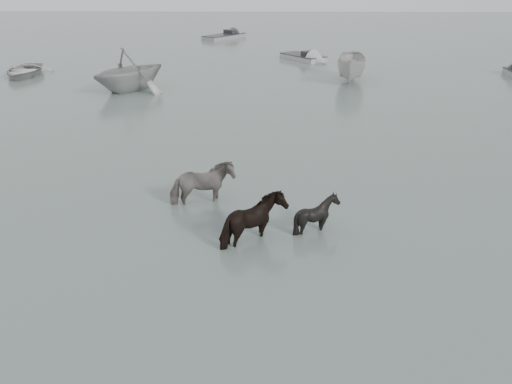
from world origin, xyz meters
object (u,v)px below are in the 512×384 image
at_px(pony_dark, 255,214).
at_px(pony_black, 317,209).
at_px(pony_pinto, 202,178).
at_px(rowboat_lead, 23,69).

distance_m(pony_dark, pony_black, 1.89).
distance_m(pony_pinto, pony_black, 3.87).
relative_size(pony_dark, rowboat_lead, 0.38).
bearing_deg(pony_dark, pony_pinto, 55.25).
xyz_separation_m(pony_pinto, pony_black, (3.41, -1.82, -0.18)).
distance_m(pony_dark, rowboat_lead, 27.72).
bearing_deg(rowboat_lead, pony_dark, -60.52).
height_order(pony_pinto, pony_black, pony_pinto).
relative_size(pony_dark, pony_black, 1.27).
xyz_separation_m(pony_black, rowboat_lead, (-17.19, 22.24, -0.20)).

